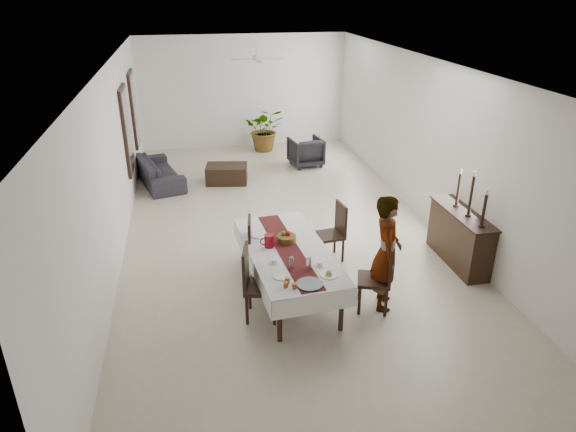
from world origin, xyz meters
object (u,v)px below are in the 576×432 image
(red_pitcher, at_px, (269,241))
(woman, at_px, (386,253))
(sideboard_body, at_px, (459,238))
(sofa, at_px, (159,171))
(dining_table_top, at_px, (288,251))

(red_pitcher, xyz_separation_m, woman, (1.61, -0.75, 0.02))
(woman, distance_m, sideboard_body, 2.06)
(sideboard_body, height_order, sofa, sideboard_body)
(woman, bearing_deg, red_pitcher, 82.30)
(dining_table_top, bearing_deg, woman, -29.49)
(sofa, bearing_deg, woman, -165.02)
(dining_table_top, relative_size, sofa, 1.17)
(red_pitcher, height_order, sideboard_body, red_pitcher)
(dining_table_top, relative_size, sideboard_body, 1.58)
(woman, relative_size, sofa, 0.86)
(red_pitcher, relative_size, woman, 0.11)
(woman, xyz_separation_m, sofa, (-3.47, 6.02, -0.59))
(red_pitcher, bearing_deg, woman, -24.95)
(red_pitcher, bearing_deg, sideboard_body, 4.07)
(red_pitcher, xyz_separation_m, sideboard_body, (3.37, 0.24, -0.41))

